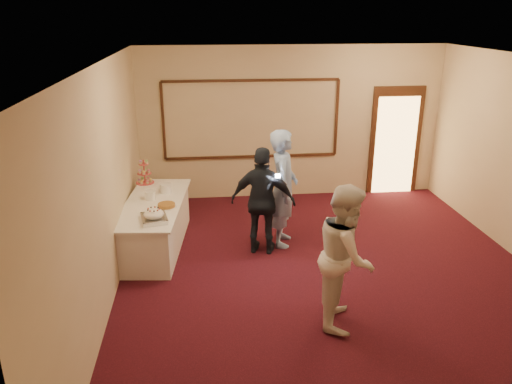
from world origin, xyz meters
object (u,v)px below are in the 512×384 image
(plate_stack_a, at_px, (150,195))
(tart, at_px, (167,206))
(pavlova_tray, at_px, (154,216))
(plate_stack_b, at_px, (166,188))
(guest, at_px, (263,201))
(cupcake_stand, at_px, (144,174))
(man, at_px, (283,188))
(woman, at_px, (346,256))
(buffet_table, at_px, (155,224))

(plate_stack_a, distance_m, tart, 0.46)
(pavlova_tray, relative_size, plate_stack_b, 2.68)
(plate_stack_a, distance_m, guest, 1.81)
(cupcake_stand, xyz_separation_m, tart, (0.44, -1.20, -0.14))
(man, bearing_deg, pavlova_tray, 119.97)
(pavlova_tray, bearing_deg, man, 18.75)
(tart, xyz_separation_m, guest, (1.47, -0.11, 0.05))
(pavlova_tray, height_order, plate_stack_b, pavlova_tray)
(woman, bearing_deg, tart, 63.16)
(buffet_table, bearing_deg, woman, -43.39)
(tart, bearing_deg, guest, -4.14)
(plate_stack_a, bearing_deg, cupcake_stand, 101.30)
(pavlova_tray, height_order, plate_stack_a, pavlova_tray)
(guest, bearing_deg, tart, 12.02)
(pavlova_tray, bearing_deg, plate_stack_b, 85.32)
(buffet_table, xyz_separation_m, woman, (2.43, -2.30, 0.49))
(pavlova_tray, bearing_deg, woman, -33.34)
(pavlova_tray, xyz_separation_m, cupcake_stand, (-0.30, 1.70, 0.09))
(tart, height_order, man, man)
(woman, xyz_separation_m, guest, (-0.75, 1.95, -0.03))
(man, relative_size, woman, 1.08)
(cupcake_stand, height_order, woman, woman)
(pavlova_tray, xyz_separation_m, tart, (0.14, 0.50, -0.05))
(plate_stack_b, xyz_separation_m, guest, (1.52, -0.77, -0.00))
(buffet_table, xyz_separation_m, guest, (1.68, -0.35, 0.46))
(buffet_table, height_order, plate_stack_a, plate_stack_a)
(woman, distance_m, guest, 2.09)
(plate_stack_a, xyz_separation_m, guest, (1.74, -0.47, 0.01))
(pavlova_tray, height_order, cupcake_stand, cupcake_stand)
(buffet_table, bearing_deg, plate_stack_a, 116.51)
(cupcake_stand, distance_m, man, 2.49)
(plate_stack_b, relative_size, man, 0.10)
(plate_stack_b, xyz_separation_m, woman, (2.27, -2.71, 0.03))
(buffet_table, distance_m, tart, 0.53)
(cupcake_stand, relative_size, plate_stack_b, 2.42)
(plate_stack_b, bearing_deg, guest, -26.71)
(plate_stack_a, xyz_separation_m, plate_stack_b, (0.22, 0.29, 0.01))
(plate_stack_b, bearing_deg, man, -14.57)
(tart, xyz_separation_m, man, (1.83, 0.17, 0.15))
(tart, bearing_deg, woman, -42.79)
(plate_stack_a, height_order, woman, woman)
(buffet_table, relative_size, cupcake_stand, 5.11)
(plate_stack_b, distance_m, guest, 1.70)
(plate_stack_b, relative_size, woman, 0.11)
(woman, height_order, guest, woman)
(pavlova_tray, xyz_separation_m, man, (1.97, 0.67, 0.10))
(buffet_table, xyz_separation_m, cupcake_stand, (-0.23, 0.96, 0.55))
(buffet_table, height_order, guest, guest)
(tart, bearing_deg, plate_stack_a, 126.85)
(cupcake_stand, height_order, tart, cupcake_stand)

